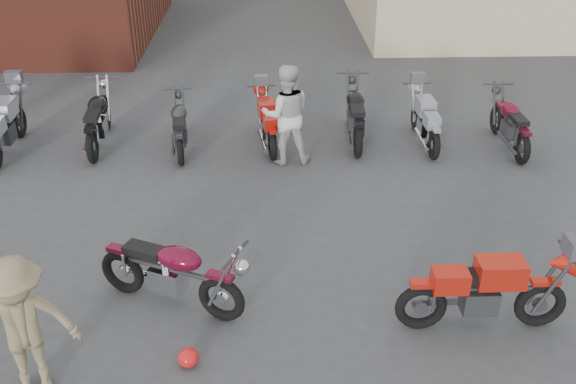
{
  "coord_description": "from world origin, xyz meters",
  "views": [
    {
      "loc": [
        0.47,
        -6.42,
        5.35
      ],
      "look_at": [
        0.76,
        1.67,
        0.9
      ],
      "focal_mm": 40.0,
      "sensor_mm": 36.0,
      "label": 1
    }
  ],
  "objects_px": {
    "vintage_motorcycle": "(172,269)",
    "row_bike_1": "(4,123)",
    "sportbike": "(487,288)",
    "row_bike_4": "(267,120)",
    "helmet": "(188,358)",
    "row_bike_5": "(355,111)",
    "person_light": "(286,115)",
    "row_bike_6": "(426,118)",
    "row_bike_2": "(97,116)",
    "row_bike_3": "(179,124)",
    "row_bike_7": "(510,120)",
    "person_tan": "(22,329)"
  },
  "relations": [
    {
      "from": "row_bike_5",
      "to": "vintage_motorcycle",
      "type": "bearing_deg",
      "value": 152.67
    },
    {
      "from": "row_bike_1",
      "to": "row_bike_3",
      "type": "distance_m",
      "value": 3.32
    },
    {
      "from": "person_light",
      "to": "row_bike_4",
      "type": "relative_size",
      "value": 1.02
    },
    {
      "from": "person_tan",
      "to": "row_bike_1",
      "type": "xyz_separation_m",
      "value": [
        -2.41,
        6.26,
        -0.26
      ]
    },
    {
      "from": "helmet",
      "to": "row_bike_1",
      "type": "distance_m",
      "value": 7.22
    },
    {
      "from": "sportbike",
      "to": "row_bike_3",
      "type": "height_order",
      "value": "sportbike"
    },
    {
      "from": "vintage_motorcycle",
      "to": "helmet",
      "type": "xyz_separation_m",
      "value": [
        0.29,
        -1.1,
        -0.48
      ]
    },
    {
      "from": "person_tan",
      "to": "row_bike_1",
      "type": "distance_m",
      "value": 6.71
    },
    {
      "from": "row_bike_1",
      "to": "row_bike_3",
      "type": "bearing_deg",
      "value": -91.25
    },
    {
      "from": "row_bike_5",
      "to": "row_bike_7",
      "type": "xyz_separation_m",
      "value": [
        2.97,
        -0.46,
        -0.05
      ]
    },
    {
      "from": "helmet",
      "to": "row_bike_7",
      "type": "height_order",
      "value": "row_bike_7"
    },
    {
      "from": "person_light",
      "to": "row_bike_3",
      "type": "distance_m",
      "value": 2.17
    },
    {
      "from": "sportbike",
      "to": "row_bike_4",
      "type": "bearing_deg",
      "value": 115.36
    },
    {
      "from": "sportbike",
      "to": "person_light",
      "type": "distance_m",
      "value": 5.33
    },
    {
      "from": "helmet",
      "to": "vintage_motorcycle",
      "type": "bearing_deg",
      "value": 104.55
    },
    {
      "from": "row_bike_5",
      "to": "person_tan",
      "type": "bearing_deg",
      "value": 149.22
    },
    {
      "from": "row_bike_1",
      "to": "row_bike_2",
      "type": "height_order",
      "value": "row_bike_1"
    },
    {
      "from": "row_bike_4",
      "to": "row_bike_6",
      "type": "distance_m",
      "value": 3.12
    },
    {
      "from": "row_bike_2",
      "to": "row_bike_3",
      "type": "xyz_separation_m",
      "value": [
        1.62,
        -0.26,
        -0.07
      ]
    },
    {
      "from": "vintage_motorcycle",
      "to": "row_bike_7",
      "type": "bearing_deg",
      "value": 63.07
    },
    {
      "from": "row_bike_3",
      "to": "row_bike_7",
      "type": "height_order",
      "value": "row_bike_7"
    },
    {
      "from": "row_bike_6",
      "to": "row_bike_5",
      "type": "bearing_deg",
      "value": 78.58
    },
    {
      "from": "person_tan",
      "to": "row_bike_2",
      "type": "relative_size",
      "value": 0.83
    },
    {
      "from": "sportbike",
      "to": "row_bike_5",
      "type": "relative_size",
      "value": 0.96
    },
    {
      "from": "row_bike_3",
      "to": "row_bike_5",
      "type": "xyz_separation_m",
      "value": [
        3.46,
        0.33,
        0.08
      ]
    },
    {
      "from": "helmet",
      "to": "row_bike_5",
      "type": "distance_m",
      "value": 6.89
    },
    {
      "from": "sportbike",
      "to": "helmet",
      "type": "height_order",
      "value": "sportbike"
    },
    {
      "from": "vintage_motorcycle",
      "to": "person_light",
      "type": "height_order",
      "value": "person_light"
    },
    {
      "from": "row_bike_3",
      "to": "sportbike",
      "type": "bearing_deg",
      "value": -147.66
    },
    {
      "from": "vintage_motorcycle",
      "to": "row_bike_1",
      "type": "relative_size",
      "value": 0.97
    },
    {
      "from": "row_bike_6",
      "to": "person_tan",
      "type": "bearing_deg",
      "value": 136.44
    },
    {
      "from": "row_bike_4",
      "to": "vintage_motorcycle",
      "type": "bearing_deg",
      "value": 158.67
    },
    {
      "from": "helmet",
      "to": "row_bike_3",
      "type": "xyz_separation_m",
      "value": [
        -0.74,
        5.98,
        0.42
      ]
    },
    {
      "from": "person_tan",
      "to": "row_bike_2",
      "type": "distance_m",
      "value": 6.59
    },
    {
      "from": "vintage_motorcycle",
      "to": "person_tan",
      "type": "distance_m",
      "value": 1.98
    },
    {
      "from": "row_bike_6",
      "to": "row_bike_2",
      "type": "bearing_deg",
      "value": 86.91
    },
    {
      "from": "helmet",
      "to": "person_light",
      "type": "bearing_deg",
      "value": 76.28
    },
    {
      "from": "row_bike_7",
      "to": "person_light",
      "type": "bearing_deg",
      "value": 95.7
    },
    {
      "from": "row_bike_3",
      "to": "row_bike_1",
      "type": "bearing_deg",
      "value": 84.16
    },
    {
      "from": "row_bike_2",
      "to": "row_bike_5",
      "type": "xyz_separation_m",
      "value": [
        5.08,
        0.07,
        0.01
      ]
    },
    {
      "from": "helmet",
      "to": "row_bike_1",
      "type": "relative_size",
      "value": 0.12
    },
    {
      "from": "row_bike_6",
      "to": "vintage_motorcycle",
      "type": "bearing_deg",
      "value": 137.08
    },
    {
      "from": "person_light",
      "to": "row_bike_6",
      "type": "relative_size",
      "value": 1.0
    },
    {
      "from": "row_bike_1",
      "to": "row_bike_3",
      "type": "xyz_separation_m",
      "value": [
        3.32,
        0.02,
        -0.07
      ]
    },
    {
      "from": "row_bike_5",
      "to": "row_bike_2",
      "type": "bearing_deg",
      "value": 93.45
    },
    {
      "from": "helmet",
      "to": "row_bike_1",
      "type": "bearing_deg",
      "value": 124.28
    },
    {
      "from": "row_bike_5",
      "to": "person_light",
      "type": "bearing_deg",
      "value": 126.45
    },
    {
      "from": "sportbike",
      "to": "row_bike_5",
      "type": "height_order",
      "value": "row_bike_5"
    },
    {
      "from": "person_light",
      "to": "row_bike_4",
      "type": "xyz_separation_m",
      "value": [
        -0.35,
        0.76,
        -0.41
      ]
    },
    {
      "from": "sportbike",
      "to": "row_bike_5",
      "type": "xyz_separation_m",
      "value": [
        -0.86,
        5.75,
        0.02
      ]
    }
  ]
}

